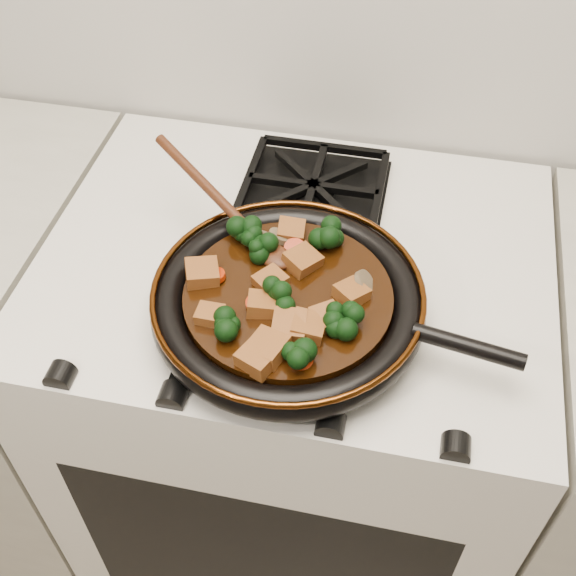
# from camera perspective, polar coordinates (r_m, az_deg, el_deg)

# --- Properties ---
(stove) EXTENTS (0.76, 0.60, 0.90)m
(stove) POSITION_cam_1_polar(r_m,az_deg,el_deg) (1.43, 0.46, -10.34)
(stove) COLOR silver
(stove) RESTS_ON ground
(burner_grate_front) EXTENTS (0.23, 0.23, 0.03)m
(burner_grate_front) POSITION_cam_1_polar(r_m,az_deg,el_deg) (0.97, -1.04, -2.62)
(burner_grate_front) COLOR black
(burner_grate_front) RESTS_ON stove
(burner_grate_back) EXTENTS (0.23, 0.23, 0.03)m
(burner_grate_back) POSITION_cam_1_polar(r_m,az_deg,el_deg) (1.17, 1.99, 7.76)
(burner_grate_back) COLOR black
(burner_grate_back) RESTS_ON stove
(skillet) EXTENTS (0.49, 0.36, 0.05)m
(skillet) POSITION_cam_1_polar(r_m,az_deg,el_deg) (0.96, 0.11, -1.09)
(skillet) COLOR black
(skillet) RESTS_ON burner_grate_front
(braising_sauce) EXTENTS (0.28, 0.28, 0.02)m
(braising_sauce) POSITION_cam_1_polar(r_m,az_deg,el_deg) (0.95, 0.00, -0.85)
(braising_sauce) COLOR black
(braising_sauce) RESTS_ON skillet
(tofu_cube_0) EXTENTS (0.05, 0.05, 0.03)m
(tofu_cube_0) POSITION_cam_1_polar(r_m,az_deg,el_deg) (0.94, 5.04, -0.43)
(tofu_cube_0) COLOR brown
(tofu_cube_0) RESTS_ON braising_sauce
(tofu_cube_1) EXTENTS (0.06, 0.06, 0.03)m
(tofu_cube_1) POSITION_cam_1_polar(r_m,az_deg,el_deg) (0.96, -6.80, 1.15)
(tofu_cube_1) COLOR brown
(tofu_cube_1) RESTS_ON braising_sauce
(tofu_cube_2) EXTENTS (0.05, 0.05, 0.03)m
(tofu_cube_2) POSITION_cam_1_polar(r_m,az_deg,el_deg) (0.90, 0.11, -3.07)
(tofu_cube_2) COLOR brown
(tofu_cube_2) RESTS_ON braising_sauce
(tofu_cube_3) EXTENTS (0.05, 0.04, 0.03)m
(tofu_cube_3) POSITION_cam_1_polar(r_m,az_deg,el_deg) (0.92, -2.02, -1.34)
(tofu_cube_3) COLOR brown
(tofu_cube_3) RESTS_ON braising_sauce
(tofu_cube_4) EXTENTS (0.05, 0.05, 0.02)m
(tofu_cube_4) POSITION_cam_1_polar(r_m,az_deg,el_deg) (0.95, -1.38, 0.51)
(tofu_cube_4) COLOR brown
(tofu_cube_4) RESTS_ON braising_sauce
(tofu_cube_5) EXTENTS (0.04, 0.04, 0.03)m
(tofu_cube_5) POSITION_cam_1_polar(r_m,az_deg,el_deg) (0.90, 1.59, -3.13)
(tofu_cube_5) COLOR brown
(tofu_cube_5) RESTS_ON braising_sauce
(tofu_cube_6) EXTENTS (0.05, 0.05, 0.02)m
(tofu_cube_6) POSITION_cam_1_polar(r_m,az_deg,el_deg) (0.91, 3.05, -2.43)
(tofu_cube_6) COLOR brown
(tofu_cube_6) RESTS_ON braising_sauce
(tofu_cube_7) EXTENTS (0.06, 0.06, 0.03)m
(tofu_cube_7) POSITION_cam_1_polar(r_m,az_deg,el_deg) (0.97, 1.14, 2.12)
(tofu_cube_7) COLOR brown
(tofu_cube_7) RESTS_ON braising_sauce
(tofu_cube_8) EXTENTS (0.04, 0.04, 0.03)m
(tofu_cube_8) POSITION_cam_1_polar(r_m,az_deg,el_deg) (1.02, 0.23, 4.52)
(tofu_cube_8) COLOR brown
(tofu_cube_8) RESTS_ON braising_sauce
(tofu_cube_9) EXTENTS (0.06, 0.06, 0.03)m
(tofu_cube_9) POSITION_cam_1_polar(r_m,az_deg,el_deg) (0.88, -1.62, -4.79)
(tofu_cube_9) COLOR brown
(tofu_cube_9) RESTS_ON braising_sauce
(tofu_cube_10) EXTENTS (0.06, 0.06, 0.03)m
(tofu_cube_10) POSITION_cam_1_polar(r_m,az_deg,el_deg) (0.87, -2.29, -5.48)
(tofu_cube_10) COLOR brown
(tofu_cube_10) RESTS_ON braising_sauce
(tofu_cube_11) EXTENTS (0.04, 0.03, 0.02)m
(tofu_cube_11) POSITION_cam_1_polar(r_m,az_deg,el_deg) (0.92, -6.14, -2.17)
(tofu_cube_11) COLOR brown
(tofu_cube_11) RESTS_ON braising_sauce
(broccoli_floret_0) EXTENTS (0.07, 0.07, 0.06)m
(broccoli_floret_0) POSITION_cam_1_polar(r_m,az_deg,el_deg) (0.86, 0.95, -5.65)
(broccoli_floret_0) COLOR black
(broccoli_floret_0) RESTS_ON braising_sauce
(broccoli_floret_1) EXTENTS (0.08, 0.09, 0.07)m
(broccoli_floret_1) POSITION_cam_1_polar(r_m,az_deg,el_deg) (0.92, -0.81, -0.70)
(broccoli_floret_1) COLOR black
(broccoli_floret_1) RESTS_ON braising_sauce
(broccoli_floret_2) EXTENTS (0.07, 0.07, 0.07)m
(broccoli_floret_2) POSITION_cam_1_polar(r_m,az_deg,el_deg) (1.00, 3.02, 4.07)
(broccoli_floret_2) COLOR black
(broccoli_floret_2) RESTS_ON braising_sauce
(broccoli_floret_3) EXTENTS (0.09, 0.08, 0.08)m
(broccoli_floret_3) POSITION_cam_1_polar(r_m,az_deg,el_deg) (0.90, 4.38, -2.75)
(broccoli_floret_3) COLOR black
(broccoli_floret_3) RESTS_ON braising_sauce
(broccoli_floret_4) EXTENTS (0.09, 0.08, 0.07)m
(broccoli_floret_4) POSITION_cam_1_polar(r_m,az_deg,el_deg) (0.98, -1.98, 2.88)
(broccoli_floret_4) COLOR black
(broccoli_floret_4) RESTS_ON braising_sauce
(broccoli_floret_5) EXTENTS (0.08, 0.08, 0.06)m
(broccoli_floret_5) POSITION_cam_1_polar(r_m,az_deg,el_deg) (0.90, -4.91, -3.17)
(broccoli_floret_5) COLOR black
(broccoli_floret_5) RESTS_ON braising_sauce
(broccoli_floret_6) EXTENTS (0.09, 0.10, 0.08)m
(broccoli_floret_6) POSITION_cam_1_polar(r_m,az_deg,el_deg) (1.01, -3.47, 4.12)
(broccoli_floret_6) COLOR black
(broccoli_floret_6) RESTS_ON braising_sauce
(carrot_coin_0) EXTENTS (0.03, 0.03, 0.01)m
(carrot_coin_0) POSITION_cam_1_polar(r_m,az_deg,el_deg) (0.93, -2.41, -1.23)
(carrot_coin_0) COLOR #AD2304
(carrot_coin_0) RESTS_ON braising_sauce
(carrot_coin_1) EXTENTS (0.03, 0.03, 0.01)m
(carrot_coin_1) POSITION_cam_1_polar(r_m,az_deg,el_deg) (0.96, -5.85, 0.94)
(carrot_coin_1) COLOR #AD2304
(carrot_coin_1) RESTS_ON braising_sauce
(carrot_coin_2) EXTENTS (0.03, 0.03, 0.02)m
(carrot_coin_2) POSITION_cam_1_polar(r_m,az_deg,el_deg) (0.87, 0.98, -5.56)
(carrot_coin_2) COLOR #AD2304
(carrot_coin_2) RESTS_ON braising_sauce
(carrot_coin_3) EXTENTS (0.03, 0.03, 0.02)m
(carrot_coin_3) POSITION_cam_1_polar(r_m,az_deg,el_deg) (1.00, 0.52, 3.16)
(carrot_coin_3) COLOR #AD2304
(carrot_coin_3) RESTS_ON braising_sauce
(mushroom_slice_0) EXTENTS (0.05, 0.05, 0.02)m
(mushroom_slice_0) POSITION_cam_1_polar(r_m,az_deg,el_deg) (1.01, -0.66, 4.10)
(mushroom_slice_0) COLOR brown
(mushroom_slice_0) RESTS_ON braising_sauce
(mushroom_slice_1) EXTENTS (0.05, 0.05, 0.03)m
(mushroom_slice_1) POSITION_cam_1_polar(r_m,az_deg,el_deg) (1.01, -1.82, 3.92)
(mushroom_slice_1) COLOR brown
(mushroom_slice_1) RESTS_ON braising_sauce
(mushroom_slice_2) EXTENTS (0.03, 0.04, 0.03)m
(mushroom_slice_2) POSITION_cam_1_polar(r_m,az_deg,el_deg) (0.95, 6.10, 0.43)
(mushroom_slice_2) COLOR brown
(mushroom_slice_2) RESTS_ON braising_sauce
(wooden_spoon) EXTENTS (0.15, 0.11, 0.26)m
(wooden_spoon) POSITION_cam_1_polar(r_m,az_deg,el_deg) (1.01, -3.90, 5.41)
(wooden_spoon) COLOR #421E0E
(wooden_spoon) RESTS_ON braising_sauce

